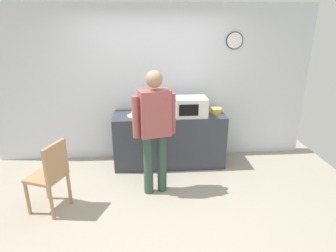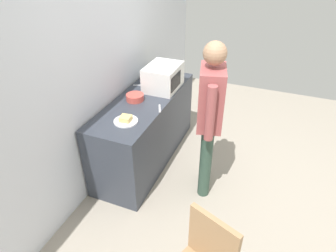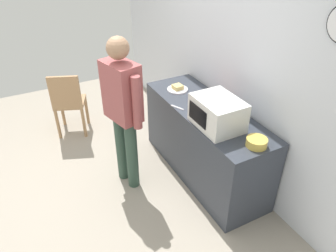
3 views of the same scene
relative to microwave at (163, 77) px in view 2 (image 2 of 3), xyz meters
The scene contains 10 objects.
ground_plane 1.63m from the microwave, 118.19° to the right, with size 6.00×6.00×0.00m, color #9E9384.
back_wall 0.81m from the microwave, 140.72° to the left, with size 5.40×0.13×2.60m.
kitchen_counter 0.69m from the microwave, 162.42° to the left, with size 1.81×0.62×0.88m, color #333842.
microwave is the anchor object (origin of this frame).
sandwich_plate 0.90m from the microwave, behind, with size 0.25×0.25×0.07m.
salad_bowl 0.48m from the microwave, 16.10° to the left, with size 0.19×0.19×0.08m, color gold.
cereal_bowl 0.47m from the microwave, 156.83° to the left, with size 0.21×0.21×0.07m, color #C64C42.
fork_utensil 0.55m from the microwave, 161.73° to the right, with size 0.17×0.02×0.01m, color silver.
spoon_utensil 0.35m from the microwave, 97.53° to the left, with size 0.17×0.02×0.01m, color silver.
person_standing 0.97m from the microwave, 128.48° to the right, with size 0.57×0.33×1.74m.
Camera 2 is at (-2.54, -0.21, 2.50)m, focal length 31.63 mm.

